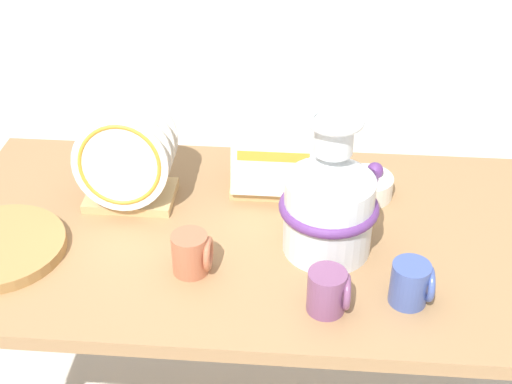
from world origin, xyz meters
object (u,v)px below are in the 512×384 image
Objects in this scene: mug_plum_glaze at (329,291)px; mug_terracotta_glaze at (192,253)px; ceramic_vase at (329,198)px; dish_rack_square_plates at (275,156)px; dish_rack_round_plates at (127,166)px; fruit_bowl at (367,184)px; mug_cobalt_glaze at (412,283)px.

mug_terracotta_glaze is at bearing 161.71° from mug_plum_glaze.
dish_rack_square_plates is (-0.13, 0.24, -0.05)m from ceramic_vase.
fruit_bowl is at bearing 7.23° from dish_rack_round_plates.
fruit_bowl is at bearing -5.65° from dish_rack_square_plates.
dish_rack_square_plates is at bearing 118.69° from ceramic_vase.
mug_plum_glaze is at bearing -89.03° from ceramic_vase.
ceramic_vase reaches higher than mug_cobalt_glaze.
fruit_bowl is at bearing 100.75° from mug_cobalt_glaze.
dish_rack_round_plates is 0.36m from dish_rack_square_plates.
fruit_bowl is (0.58, 0.07, -0.07)m from dish_rack_round_plates.
mug_cobalt_glaze is (0.17, -0.16, -0.09)m from ceramic_vase.
ceramic_vase reaches higher than mug_plum_glaze.
mug_plum_glaze is 0.43m from fruit_bowl.
dish_rack_round_plates is 0.59m from fruit_bowl.
mug_plum_glaze is (-0.17, -0.04, 0.00)m from mug_cobalt_glaze.
dish_rack_square_plates reaches higher than mug_terracotta_glaze.
mug_cobalt_glaze is at bearing -7.32° from mug_terracotta_glaze.
fruit_bowl is at bearing 65.64° from ceramic_vase.
mug_cobalt_glaze is 0.72× the size of fruit_bowl.
mug_plum_glaze is (0.00, -0.20, -0.09)m from ceramic_vase.
mug_plum_glaze is (0.29, -0.10, 0.00)m from mug_terracotta_glaze.
mug_plum_glaze is 0.72× the size of fruit_bowl.
dish_rack_square_plates is at bearing 15.41° from dish_rack_round_plates.
dish_rack_square_plates is at bearing 65.67° from mug_terracotta_glaze.
dish_rack_round_plates is at bearing 128.23° from mug_terracotta_glaze.
mug_terracotta_glaze is at bearing 172.68° from mug_cobalt_glaze.
mug_terracotta_glaze and mug_cobalt_glaze have the same top height.
mug_terracotta_glaze is at bearing -114.33° from dish_rack_square_plates.
ceramic_vase reaches higher than fruit_bowl.
mug_terracotta_glaze and mug_plum_glaze have the same top height.
dish_rack_square_plates is 0.46m from mug_plum_glaze.
ceramic_vase reaches higher than mug_terracotta_glaze.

